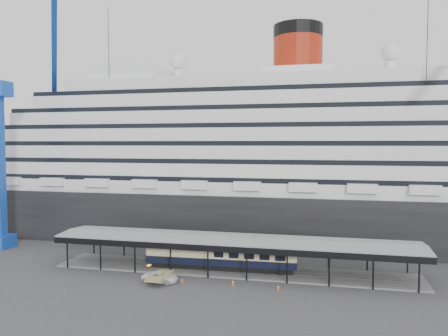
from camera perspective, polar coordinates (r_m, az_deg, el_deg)
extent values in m
plane|color=#37373A|center=(64.69, 0.22, -14.54)|extent=(200.00, 200.00, 0.00)
cube|color=black|center=(94.24, 4.54, -5.77)|extent=(130.00, 30.00, 10.00)
cylinder|color=maroon|center=(93.93, 9.61, 14.03)|extent=(10.00, 10.00, 9.00)
cylinder|color=black|center=(95.05, 9.64, 17.14)|extent=(10.10, 10.10, 2.50)
sphere|color=silver|center=(98.99, -6.04, 13.67)|extent=(3.60, 3.60, 3.60)
sphere|color=silver|center=(94.64, 20.90, 13.96)|extent=(3.60, 3.60, 3.60)
cube|color=slate|center=(69.32, 1.16, -13.21)|extent=(56.00, 8.00, 0.24)
cube|color=slate|center=(68.60, 1.03, -13.25)|extent=(54.00, 0.08, 0.10)
cube|color=slate|center=(69.95, 1.28, -12.92)|extent=(54.00, 0.08, 0.10)
cube|color=black|center=(63.94, 0.33, -10.60)|extent=(56.00, 0.18, 0.90)
cube|color=black|center=(72.53, 1.90, -8.94)|extent=(56.00, 0.18, 0.90)
cube|color=slate|center=(68.06, 1.17, -9.12)|extent=(56.00, 9.00, 0.24)
cube|color=blue|center=(93.84, -27.15, -8.52)|extent=(4.00, 4.00, 2.40)
cube|color=blue|center=(93.64, -21.29, 15.01)|extent=(12.92, 17.86, 16.80)
cylinder|color=black|center=(92.43, -14.70, 5.52)|extent=(0.12, 0.12, 47.21)
cylinder|color=black|center=(82.13, 24.79, 5.63)|extent=(0.12, 0.12, 47.21)
imported|color=silver|center=(64.61, -8.35, -13.93)|extent=(5.22, 2.52, 1.43)
cube|color=black|center=(69.58, -0.40, -12.72)|extent=(22.42, 3.35, 0.74)
cube|color=black|center=(69.32, -0.40, -11.96)|extent=(23.50, 3.81, 1.17)
cube|color=beige|center=(69.00, -0.40, -10.94)|extent=(23.50, 3.85, 1.38)
cube|color=black|center=(68.78, -0.40, -10.21)|extent=(23.50, 3.81, 0.43)
cube|color=#FA490D|center=(64.10, -5.50, -14.71)|extent=(0.47, 0.47, 0.03)
cone|color=#FA490D|center=(64.00, -5.50, -14.41)|extent=(0.39, 0.39, 0.69)
cylinder|color=white|center=(63.98, -5.50, -14.35)|extent=(0.22, 0.22, 0.13)
cube|color=#D3560B|center=(62.87, 1.18, -15.06)|extent=(0.51, 0.51, 0.03)
cone|color=#D3560B|center=(62.75, 1.18, -14.73)|extent=(0.43, 0.43, 0.75)
cylinder|color=white|center=(62.73, 1.18, -14.66)|extent=(0.24, 0.24, 0.15)
cube|color=#E1580C|center=(61.42, 7.10, -15.53)|extent=(0.39, 0.39, 0.03)
cone|color=#E1580C|center=(61.31, 7.10, -15.23)|extent=(0.33, 0.33, 0.66)
cylinder|color=white|center=(61.29, 7.10, -15.18)|extent=(0.21, 0.21, 0.13)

